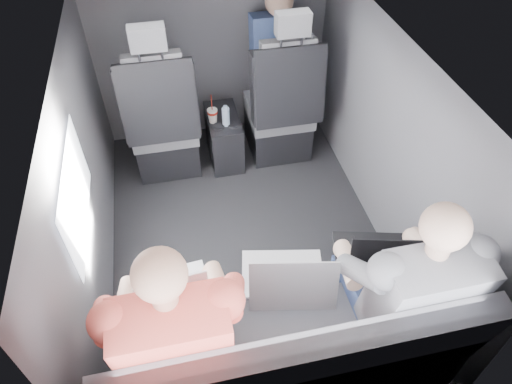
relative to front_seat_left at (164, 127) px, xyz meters
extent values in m
plane|color=black|center=(0.45, -0.84, -0.40)|extent=(2.60, 2.60, 0.00)
plane|color=#B2B2AD|center=(0.45, -0.84, 0.95)|extent=(2.60, 2.60, 0.00)
cube|color=#56565B|center=(-0.45, -0.84, 0.27)|extent=(0.02, 2.60, 1.35)
cube|color=#56565B|center=(1.35, -0.84, 0.27)|extent=(0.02, 2.60, 1.35)
cube|color=#56565B|center=(0.45, 0.46, 0.27)|extent=(1.80, 0.02, 1.35)
cube|color=#56565B|center=(0.45, -2.14, 0.27)|extent=(1.80, 0.02, 1.35)
cube|color=white|center=(-0.43, -1.14, 0.50)|extent=(0.02, 0.75, 0.42)
cube|color=black|center=(0.90, -0.17, 0.40)|extent=(0.35, 0.11, 0.59)
cube|color=black|center=(0.00, 0.08, -0.25)|extent=(0.46, 0.48, 0.30)
cube|color=#57575B|center=(0.00, 0.06, -0.02)|extent=(0.48, 0.46, 0.14)
cube|color=#57575B|center=(0.00, -0.14, 0.35)|extent=(0.38, 0.18, 0.61)
cube|color=black|center=(-0.22, -0.14, 0.32)|extent=(0.08, 0.21, 0.53)
cube|color=black|center=(0.22, -0.14, 0.32)|extent=(0.08, 0.21, 0.53)
cube|color=black|center=(0.00, -0.20, 0.34)|extent=(0.50, 0.11, 0.58)
cube|color=#57575B|center=(0.00, -0.18, 0.79)|extent=(0.22, 0.10, 0.15)
cube|color=black|center=(0.90, 0.08, -0.25)|extent=(0.46, 0.48, 0.30)
cube|color=#57575B|center=(0.90, 0.06, -0.02)|extent=(0.48, 0.46, 0.14)
cube|color=#57575B|center=(0.90, -0.14, 0.35)|extent=(0.38, 0.18, 0.61)
cube|color=black|center=(0.68, -0.14, 0.32)|extent=(0.08, 0.21, 0.53)
cube|color=black|center=(1.12, -0.14, 0.32)|extent=(0.08, 0.21, 0.53)
cube|color=black|center=(0.90, -0.20, 0.34)|extent=(0.50, 0.11, 0.58)
cube|color=#57575B|center=(0.90, -0.18, 0.79)|extent=(0.22, 0.10, 0.15)
cube|color=black|center=(0.45, 0.04, -0.20)|extent=(0.24, 0.48, 0.40)
cylinder|color=black|center=(0.40, -0.08, 0.00)|extent=(0.09, 0.09, 0.01)
cylinder|color=black|center=(0.51, -0.08, 0.00)|extent=(0.09, 0.09, 0.01)
cube|color=#57575B|center=(0.45, -1.86, -0.18)|extent=(1.60, 0.50, 0.45)
cube|color=#57575B|center=(0.45, -2.09, 0.28)|extent=(1.60, 0.17, 0.47)
cylinder|color=red|center=(0.37, -0.01, 0.09)|extent=(0.08, 0.08, 0.02)
cylinder|color=white|center=(0.37, -0.01, 0.10)|extent=(0.08, 0.08, 0.01)
cylinder|color=red|center=(0.37, -0.01, 0.17)|extent=(0.01, 0.01, 0.13)
cylinder|color=#AED2EB|center=(0.46, -0.06, 0.07)|extent=(0.06, 0.06, 0.14)
cylinder|color=#AED2EB|center=(0.46, -0.06, 0.15)|extent=(0.03, 0.03, 0.02)
cube|color=white|center=(-0.03, -1.55, 0.19)|extent=(0.34, 0.26, 0.02)
cube|color=silver|center=(-0.03, -1.57, 0.20)|extent=(0.27, 0.15, 0.00)
cube|color=white|center=(-0.03, -1.48, 0.20)|extent=(0.10, 0.06, 0.00)
cube|color=white|center=(-0.03, -1.70, 0.31)|extent=(0.32, 0.10, 0.22)
cube|color=silver|center=(-0.03, -1.69, 0.30)|extent=(0.28, 0.08, 0.19)
cube|color=#AFAFB4|center=(0.49, -1.58, 0.19)|extent=(0.44, 0.35, 0.02)
cube|color=silver|center=(0.49, -1.60, 0.20)|extent=(0.35, 0.21, 0.00)
cube|color=#AFAFB4|center=(0.49, -1.50, 0.20)|extent=(0.13, 0.08, 0.00)
cube|color=#AFAFB4|center=(0.49, -1.76, 0.33)|extent=(0.40, 0.16, 0.26)
cube|color=silver|center=(0.49, -1.75, 0.33)|extent=(0.35, 0.13, 0.22)
cube|color=black|center=(0.96, -1.56, 0.19)|extent=(0.42, 0.34, 0.02)
cube|color=black|center=(0.96, -1.57, 0.20)|extent=(0.33, 0.21, 0.00)
cube|color=black|center=(0.96, -1.48, 0.20)|extent=(0.12, 0.08, 0.00)
cube|color=black|center=(0.96, -1.72, 0.32)|extent=(0.38, 0.16, 0.25)
cube|color=silver|center=(0.96, -1.71, 0.32)|extent=(0.33, 0.14, 0.21)
cube|color=#333438|center=(-0.16, -1.74, 0.12)|extent=(0.16, 0.47, 0.14)
cube|color=#333438|center=(0.08, -1.74, 0.12)|extent=(0.16, 0.47, 0.14)
cube|color=#333438|center=(-0.16, -1.50, -0.18)|extent=(0.14, 0.14, 0.45)
cube|color=#333438|center=(0.08, -1.50, -0.18)|extent=(0.14, 0.14, 0.45)
cube|color=#D14B44|center=(-0.04, -1.94, 0.38)|extent=(0.43, 0.29, 0.58)
sphere|color=tan|center=(-0.04, -1.91, 0.79)|extent=(0.19, 0.19, 0.19)
cylinder|color=tan|center=(-0.25, -1.66, 0.28)|extent=(0.12, 0.29, 0.13)
cylinder|color=tan|center=(0.17, -1.66, 0.28)|extent=(0.12, 0.29, 0.13)
cube|color=navy|center=(0.88, -1.74, 0.12)|extent=(0.16, 0.46, 0.14)
cube|color=navy|center=(1.11, -1.74, 0.12)|extent=(0.16, 0.46, 0.14)
cube|color=navy|center=(0.88, -1.50, -0.18)|extent=(0.14, 0.14, 0.45)
cube|color=navy|center=(1.11, -1.50, -0.18)|extent=(0.14, 0.14, 0.45)
cube|color=slate|center=(1.00, -1.94, 0.37)|extent=(0.42, 0.28, 0.57)
sphere|color=beige|center=(1.00, -1.91, 0.78)|extent=(0.19, 0.19, 0.19)
cylinder|color=beige|center=(0.79, -1.66, 0.28)|extent=(0.12, 0.29, 0.13)
cylinder|color=beige|center=(1.21, -1.66, 0.28)|extent=(0.12, 0.29, 0.13)
cube|color=navy|center=(0.93, 0.24, 0.38)|extent=(0.40, 0.26, 0.59)
sphere|color=tan|center=(0.93, 0.26, 0.75)|extent=(0.20, 0.20, 0.20)
cube|color=navy|center=(0.93, 0.30, 0.09)|extent=(0.34, 0.40, 0.12)
camera|label=1|loc=(0.08, -2.83, 2.05)|focal=32.00mm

